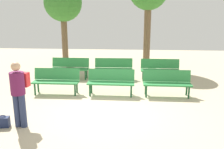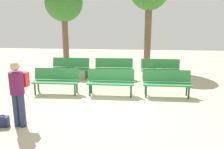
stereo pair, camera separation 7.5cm
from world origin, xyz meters
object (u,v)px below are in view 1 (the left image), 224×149
bench_r0_c1 (111,80)px  bench_r1_c0 (70,67)px  bench_r1_c2 (160,68)px  tree_1 (63,4)px  bench_r0_c0 (56,79)px  handbag (3,122)px  bench_r0_c2 (167,81)px  visitor_with_backpack (19,90)px  bench_r1_c1 (114,67)px

bench_r0_c1 → bench_r1_c0: bearing=134.3°
bench_r1_c2 → tree_1: 6.08m
bench_r0_c0 → handbag: bench_r0_c0 is taller
bench_r0_c0 → bench_r0_c2: (3.81, 0.03, 0.00)m
tree_1 → bench_r1_c0: bearing=-71.4°
bench_r1_c0 → handbag: (-0.58, -4.67, -0.37)m
bench_r0_c1 → bench_r0_c2: (1.90, 0.02, 0.00)m
tree_1 → bench_r0_c1: bearing=-59.0°
bench_r0_c2 → bench_r1_c2: (0.00, 2.00, 0.00)m
bench_r0_c0 → tree_1: tree_1 is taller
bench_r0_c1 → bench_r1_c0: size_ratio=1.00×
bench_r0_c0 → bench_r1_c0: (-0.00, 2.01, 0.00)m
tree_1 → handbag: bearing=-87.3°
bench_r1_c2 → bench_r0_c0: bearing=-151.9°
visitor_with_backpack → handbag: size_ratio=4.76×
tree_1 → visitor_with_backpack: tree_1 is taller
bench_r1_c0 → bench_r1_c1: 1.87m
bench_r0_c2 → handbag: size_ratio=4.62×
bench_r1_c0 → handbag: size_ratio=4.64×
bench_r0_c1 → tree_1: (-2.84, 4.73, 2.69)m
bench_r0_c2 → bench_r0_c1: bearing=-179.6°
bench_r0_c2 → visitor_with_backpack: 4.74m
bench_r0_c0 → bench_r0_c1: size_ratio=1.00×
bench_r1_c1 → tree_1: 4.71m
bench_r0_c1 → visitor_with_backpack: visitor_with_backpack is taller
bench_r1_c2 → handbag: bearing=-133.0°
bench_r1_c1 → bench_r1_c2: (1.95, -0.02, 0.00)m
bench_r0_c1 → tree_1: 6.14m
bench_r0_c0 → bench_r1_c2: same height
bench_r0_c0 → bench_r1_c1: 2.77m
bench_r1_c1 → visitor_with_backpack: size_ratio=0.98×
bench_r0_c0 → bench_r1_c1: same height
bench_r0_c2 → bench_r1_c0: bearing=152.4°
bench_r0_c1 → visitor_with_backpack: bearing=-128.0°
bench_r0_c0 → visitor_with_backpack: 2.60m
visitor_with_backpack → handbag: (-0.45, -0.10, -0.80)m
bench_r0_c0 → handbag: bearing=-102.8°
tree_1 → handbag: size_ratio=12.22×
bench_r1_c0 → bench_r1_c2: 3.82m
bench_r1_c0 → tree_1: (-0.92, 2.73, 2.69)m
bench_r0_c0 → bench_r1_c0: size_ratio=1.00×
bench_r0_c1 → bench_r1_c2: bearing=47.3°
bench_r0_c0 → bench_r1_c0: bearing=89.5°
bench_r1_c0 → handbag: bearing=-96.2°
bench_r1_c0 → bench_r1_c1: size_ratio=1.00×
bench_r0_c2 → tree_1: (-4.74, 4.71, 2.69)m
visitor_with_backpack → bench_r0_c0: bearing=-84.7°
bench_r1_c0 → bench_r1_c1: (1.87, 0.05, 0.00)m
bench_r0_c0 → bench_r1_c2: size_ratio=1.00×
bench_r0_c0 → handbag: (-0.58, -2.66, -0.37)m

